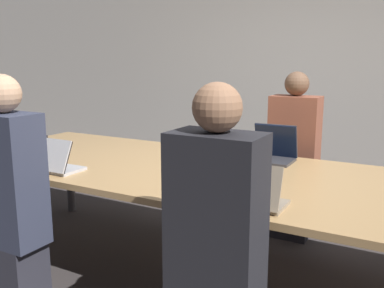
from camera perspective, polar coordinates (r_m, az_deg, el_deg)
name	(u,v)px	position (r m, az deg, el deg)	size (l,w,h in m)	color
ground_plane	(221,279)	(3.18, 3.87, -17.46)	(24.00, 24.00, 0.00)	#383333
curtain_wall	(315,70)	(5.16, 16.11, 9.44)	(12.00, 0.06, 2.80)	beige
conference_table	(222,179)	(2.90, 4.06, -4.74)	(4.22, 1.40, 0.78)	tan
laptop_far_center	(273,150)	(3.26, 10.80, -0.83)	(0.32, 0.27, 0.27)	#333338
person_far_center	(293,159)	(3.72, 13.35, -2.00)	(0.40, 0.24, 1.43)	#2D2D38
cup_far_center	(240,151)	(3.33, 6.47, -0.99)	(0.09, 0.09, 0.09)	#232328
laptop_near_midright	(249,194)	(2.23, 7.55, -6.58)	(0.37, 0.24, 0.24)	gray
person_near_midright	(216,252)	(1.93, 3.17, -14.17)	(0.40, 0.24, 1.44)	#2D2D38
cup_near_midright	(209,187)	(2.42, 2.23, -5.70)	(0.09, 0.09, 0.09)	brown
laptop_near_left	(55,162)	(3.03, -17.82, -2.30)	(0.32, 0.23, 0.23)	#B7B7BC
person_near_left	(11,201)	(2.75, -23.02, -7.04)	(0.40, 0.24, 1.45)	#2D2D38
cup_near_left	(38,160)	(3.25, -19.89, -1.97)	(0.08, 0.08, 0.08)	#232328
bottle_near_left	(44,148)	(3.33, -19.12, -0.53)	(0.06, 0.06, 0.24)	black
stapler	(232,176)	(2.72, 5.38, -4.23)	(0.11, 0.15, 0.05)	black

